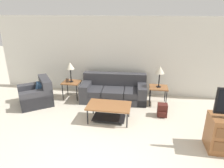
# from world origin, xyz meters

# --- Properties ---
(wall_back) EXTENTS (8.64, 0.06, 2.60)m
(wall_back) POSITION_xyz_m (0.00, 4.14, 1.30)
(wall_back) COLOR silver
(wall_back) RESTS_ON ground_plane
(couch) EXTENTS (2.12, 1.04, 0.82)m
(couch) POSITION_xyz_m (-0.11, 3.48, 0.29)
(couch) COLOR #38383D
(couch) RESTS_ON ground_plane
(armchair) EXTENTS (1.31, 1.32, 0.80)m
(armchair) POSITION_xyz_m (-2.43, 2.79, 0.29)
(armchair) COLOR #38383D
(armchair) RESTS_ON ground_plane
(coffee_table) EXTENTS (1.13, 0.67, 0.45)m
(coffee_table) POSITION_xyz_m (-0.03, 2.15, 0.33)
(coffee_table) COLOR #935B33
(coffee_table) RESTS_ON ground_plane
(side_table_left) EXTENTS (0.56, 0.50, 0.57)m
(side_table_left) POSITION_xyz_m (-1.50, 3.38, 0.51)
(side_table_left) COLOR #935B33
(side_table_left) RESTS_ON ground_plane
(side_table_right) EXTENTS (0.56, 0.50, 0.57)m
(side_table_right) POSITION_xyz_m (1.28, 3.38, 0.51)
(side_table_right) COLOR #935B33
(side_table_right) RESTS_ON ground_plane
(table_lamp_left) EXTENTS (0.26, 0.26, 0.65)m
(table_lamp_left) POSITION_xyz_m (-1.50, 3.38, 1.09)
(table_lamp_left) COLOR black
(table_lamp_left) RESTS_ON side_table_left
(table_lamp_right) EXTENTS (0.26, 0.26, 0.65)m
(table_lamp_right) POSITION_xyz_m (1.28, 3.38, 1.09)
(table_lamp_right) COLOR black
(table_lamp_right) RESTS_ON side_table_right
(backpack) EXTENTS (0.26, 0.31, 0.36)m
(backpack) POSITION_xyz_m (1.38, 2.62, 0.18)
(backpack) COLOR #4C1E19
(backpack) RESTS_ON ground_plane
(picture_frame) EXTENTS (0.10, 0.04, 0.13)m
(picture_frame) POSITION_xyz_m (-1.61, 3.31, 0.63)
(picture_frame) COLOR #4C3828
(picture_frame) RESTS_ON side_table_left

